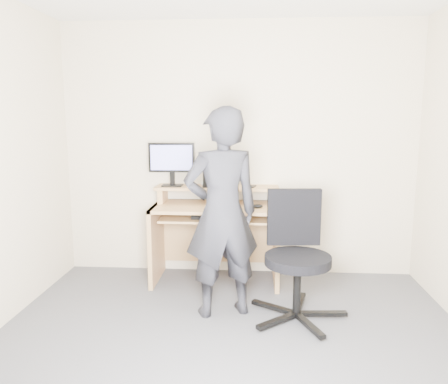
# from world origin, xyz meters

# --- Properties ---
(ground) EXTENTS (3.50, 3.50, 0.00)m
(ground) POSITION_xyz_m (0.00, 0.00, 0.00)
(ground) COLOR #56565B
(ground) RESTS_ON ground
(back_wall) EXTENTS (3.50, 0.02, 2.50)m
(back_wall) POSITION_xyz_m (0.00, 1.75, 1.25)
(back_wall) COLOR beige
(back_wall) RESTS_ON ground
(desk) EXTENTS (1.20, 0.60, 0.91)m
(desk) POSITION_xyz_m (-0.20, 1.53, 0.55)
(desk) COLOR tan
(desk) RESTS_ON ground
(monitor) EXTENTS (0.45, 0.12, 0.42)m
(monitor) POSITION_xyz_m (-0.64, 1.58, 1.16)
(monitor) COLOR black
(monitor) RESTS_ON desk
(external_drive) EXTENTS (0.09, 0.14, 0.20)m
(external_drive) POSITION_xyz_m (-0.29, 1.61, 1.01)
(external_drive) COLOR black
(external_drive) RESTS_ON desk
(travel_mug) EXTENTS (0.09, 0.09, 0.16)m
(travel_mug) POSITION_xyz_m (-0.07, 1.63, 0.99)
(travel_mug) COLOR silver
(travel_mug) RESTS_ON desk
(smartphone) EXTENTS (0.10, 0.14, 0.01)m
(smartphone) POSITION_xyz_m (0.14, 1.59, 0.92)
(smartphone) COLOR black
(smartphone) RESTS_ON desk
(charger) EXTENTS (0.05, 0.05, 0.03)m
(charger) POSITION_xyz_m (-0.31, 1.52, 0.93)
(charger) COLOR black
(charger) RESTS_ON desk
(headphones) EXTENTS (0.16, 0.16, 0.06)m
(headphones) POSITION_xyz_m (-0.28, 1.68, 0.92)
(headphones) COLOR silver
(headphones) RESTS_ON desk
(keyboard) EXTENTS (0.46, 0.18, 0.03)m
(keyboard) POSITION_xyz_m (-0.18, 1.36, 0.67)
(keyboard) COLOR black
(keyboard) RESTS_ON desk
(mouse) EXTENTS (0.11, 0.08, 0.04)m
(mouse) POSITION_xyz_m (0.20, 1.35, 0.77)
(mouse) COLOR black
(mouse) RESTS_ON desk
(office_chair) EXTENTS (0.76, 0.78, 0.98)m
(office_chair) POSITION_xyz_m (0.50, 0.75, 0.54)
(office_chair) COLOR black
(office_chair) RESTS_ON ground
(person) EXTENTS (0.71, 0.58, 1.66)m
(person) POSITION_xyz_m (-0.09, 0.74, 0.83)
(person) COLOR black
(person) RESTS_ON ground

